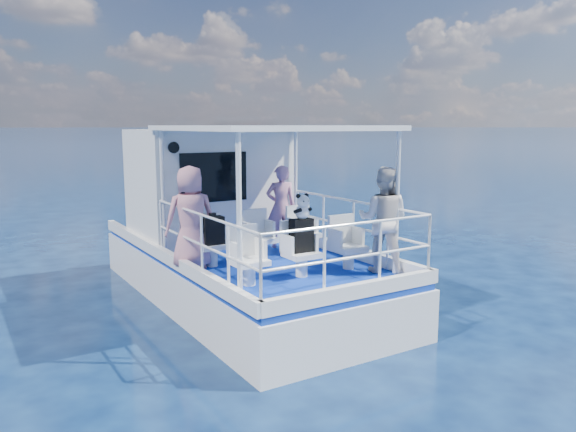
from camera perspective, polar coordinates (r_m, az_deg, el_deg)
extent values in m
plane|color=#071635|center=(9.79, -2.20, -9.77)|extent=(2000.00, 2000.00, 0.00)
cube|color=white|center=(10.63, -4.89, -8.25)|extent=(3.00, 7.00, 1.60)
cube|color=navy|center=(10.40, -4.95, -3.78)|extent=(2.90, 6.90, 0.10)
cube|color=white|center=(11.38, -7.99, 3.15)|extent=(2.85, 2.00, 2.20)
cube|color=white|center=(9.08, -1.70, 8.94)|extent=(3.00, 3.20, 0.08)
cylinder|color=white|center=(7.22, -4.98, -0.24)|extent=(0.07, 0.07, 2.20)
cylinder|color=white|center=(8.75, 11.00, 1.28)|extent=(0.07, 0.07, 2.20)
cylinder|color=white|center=(9.87, -12.59, 2.11)|extent=(0.07, 0.07, 2.20)
cylinder|color=white|center=(11.04, 0.77, 3.06)|extent=(0.07, 0.07, 2.20)
cube|color=white|center=(9.27, -7.71, -3.92)|extent=(0.48, 0.46, 0.38)
cube|color=white|center=(9.66, -2.83, -3.31)|extent=(0.48, 0.46, 0.38)
cube|color=white|center=(10.12, 1.64, -2.74)|extent=(0.48, 0.46, 0.38)
cube|color=white|center=(8.13, -3.96, -5.71)|extent=(0.48, 0.46, 0.38)
cube|color=white|center=(8.58, 1.39, -4.91)|extent=(0.48, 0.46, 0.38)
cube|color=white|center=(9.08, 6.16, -4.16)|extent=(0.48, 0.46, 0.38)
imported|color=#D18795|center=(9.06, -9.86, -0.16)|extent=(0.68, 0.53, 1.66)
imported|color=#C47F9E|center=(10.51, -0.72, 0.96)|extent=(0.66, 0.55, 1.55)
imported|color=silver|center=(8.86, 9.67, -0.38)|extent=(0.99, 1.02, 1.65)
cube|color=black|center=(9.11, -7.65, -1.48)|extent=(0.34, 0.19, 0.45)
cube|color=black|center=(8.50, 1.37, -1.98)|extent=(0.34, 0.19, 0.51)
cube|color=black|center=(9.08, -7.67, 0.13)|extent=(0.10, 0.06, 0.06)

